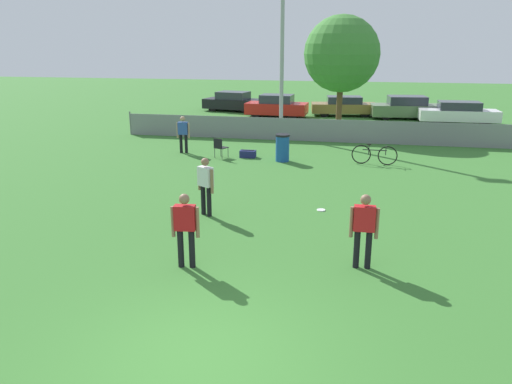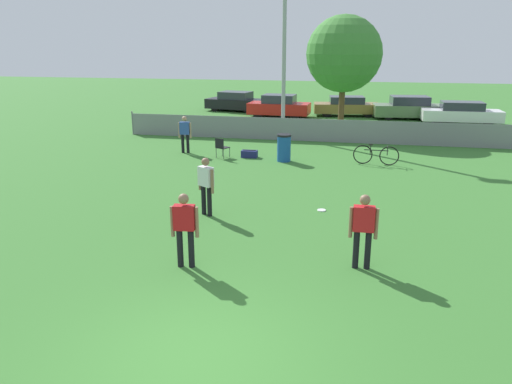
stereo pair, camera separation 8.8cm
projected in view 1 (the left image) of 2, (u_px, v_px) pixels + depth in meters
name	position (u px, v px, depth m)	size (l,w,h in m)	color
ground_plane	(197.00, 358.00, 7.56)	(120.00, 120.00, 0.00)	#38722D
fence_backline	(312.00, 130.00, 24.30)	(19.18, 0.07, 1.21)	gray
light_pole	(282.00, 28.00, 24.42)	(0.90, 0.36, 9.13)	#9E9EA3
tree_near_pole	(342.00, 54.00, 26.27)	(4.00, 4.00, 6.09)	brown
player_defender_red	(364.00, 226.00, 10.35)	(0.60, 0.23, 1.63)	black
player_thrower_red	(185.00, 225.00, 10.39)	(0.60, 0.27, 1.63)	black
player_receiver_white	(206.00, 182.00, 13.62)	(0.52, 0.42, 1.63)	black
spectator_in_blue	(183.00, 132.00, 21.57)	(0.58, 0.25, 1.60)	black
frisbee_disc	(321.00, 210.00, 14.27)	(0.25, 0.25, 0.03)	white
folding_chair_sideline	(220.00, 146.00, 20.71)	(0.59, 0.59, 0.84)	#333338
bicycle_sideline	(374.00, 155.00, 19.64)	(1.77, 0.44, 0.81)	black
trash_bin	(282.00, 148.00, 20.15)	(0.57, 0.57, 1.10)	#194C99
gear_bag_sideline	(248.00, 154.00, 20.93)	(0.66, 0.36, 0.32)	navy
parked_car_dark	(233.00, 102.00, 35.38)	(4.31, 2.47, 1.36)	black
parked_car_red	(277.00, 106.00, 32.45)	(4.00, 1.94, 1.44)	black
parked_car_tan	(344.00, 106.00, 33.04)	(4.45, 2.27, 1.28)	black
parked_car_olive	(406.00, 108.00, 31.76)	(4.60, 2.30, 1.43)	black
parked_car_white	(458.00, 113.00, 29.68)	(4.52, 1.71, 1.32)	black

